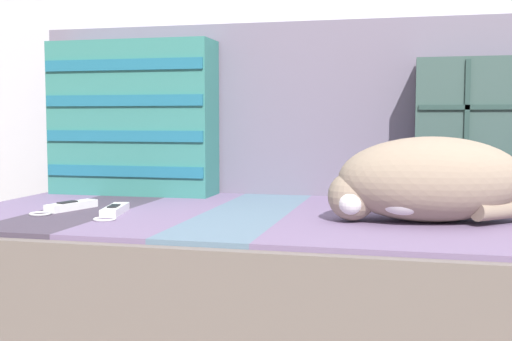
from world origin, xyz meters
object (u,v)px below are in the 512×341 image
at_px(throw_pillow_quilted, 489,132).
at_px(couch, 374,299).
at_px(throw_pillow_striped, 133,118).
at_px(game_remote_near, 114,211).
at_px(game_remote_far, 68,207).
at_px(sleeping_cat, 425,181).

bearing_deg(throw_pillow_quilted, couch, -139.17).
bearing_deg(couch, throw_pillow_quilted, 40.83).
bearing_deg(throw_pillow_striped, throw_pillow_quilted, 0.03).
bearing_deg(game_remote_near, couch, 14.54).
height_order(throw_pillow_striped, game_remote_far, throw_pillow_striped).
relative_size(couch, game_remote_far, 10.77).
xyz_separation_m(couch, game_remote_near, (-0.57, -0.15, 0.21)).
xyz_separation_m(throw_pillow_striped, game_remote_near, (0.12, -0.38, -0.21)).
xyz_separation_m(couch, throw_pillow_striped, (-0.70, 0.23, 0.41)).
bearing_deg(game_remote_far, sleeping_cat, 1.59).
distance_m(throw_pillow_quilted, sleeping_cat, 0.37).
xyz_separation_m(couch, sleeping_cat, (0.11, -0.09, 0.28)).
distance_m(sleeping_cat, game_remote_near, 0.69).
distance_m(couch, throw_pillow_quilted, 0.52).
distance_m(couch, game_remote_far, 0.75).
relative_size(throw_pillow_striped, game_remote_near, 2.48).
relative_size(throw_pillow_striped, game_remote_far, 2.50).
xyz_separation_m(game_remote_near, game_remote_far, (-0.14, 0.04, -0.00)).
distance_m(throw_pillow_quilted, game_remote_near, 0.94).
xyz_separation_m(throw_pillow_quilted, game_remote_far, (-0.98, -0.35, -0.17)).
bearing_deg(couch, game_remote_near, -165.46).
relative_size(couch, game_remote_near, 10.72).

